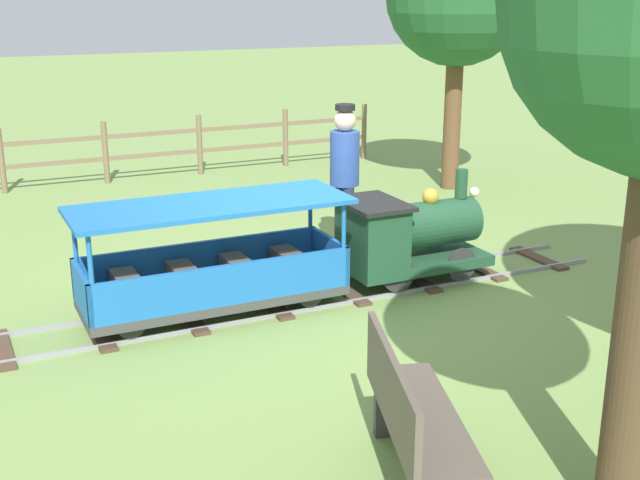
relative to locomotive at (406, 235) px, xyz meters
The scene contains 7 objects.
ground_plane 1.09m from the locomotive, 90.00° to the right, with size 60.00×60.00×0.00m, color #75934C.
track 1.12m from the locomotive, 90.00° to the right, with size 0.79×6.05×0.04m.
locomotive is the anchor object (origin of this frame).
passenger_car 1.92m from the locomotive, 90.00° to the right, with size 0.85×2.35×0.97m.
conductor_person 1.04m from the locomotive, 166.93° to the right, with size 0.30×0.30×1.62m.
park_bench 3.41m from the locomotive, 30.48° to the right, with size 1.36×0.80×0.82m.
fence_section 5.58m from the locomotive, 169.44° to the right, with size 0.08×7.13×0.90m.
Camera 1 is at (6.41, -2.98, 2.73)m, focal length 46.27 mm.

